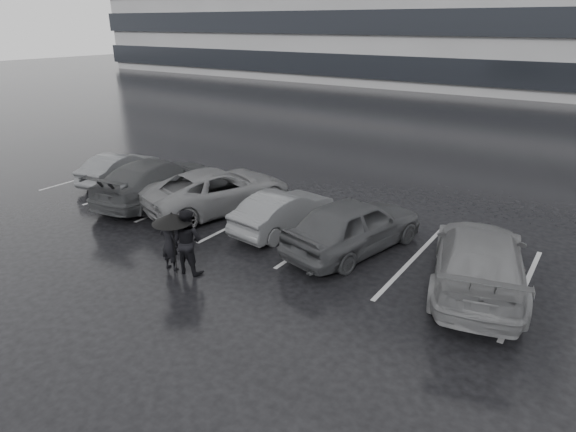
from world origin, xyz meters
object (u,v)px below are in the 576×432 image
at_px(car_west_c, 156,180).
at_px(car_main, 354,225).
at_px(car_east, 479,259).
at_px(car_west_b, 218,190).
at_px(pedestrian_left, 169,243).
at_px(car_west_d, 120,168).
at_px(pedestrian_right, 187,241).
at_px(car_west_a, 283,211).

bearing_deg(car_west_c, car_main, 173.58).
xyz_separation_m(car_west_c, car_east, (11.24, 0.13, -0.00)).
distance_m(car_main, car_west_b, 5.30).
bearing_deg(car_west_c, pedestrian_left, 133.80).
relative_size(car_west_d, pedestrian_right, 2.10).
bearing_deg(car_west_c, car_east, 172.44).
xyz_separation_m(car_west_a, car_west_c, (-5.37, -0.34, 0.13)).
bearing_deg(car_west_c, car_west_a, 175.37).
xyz_separation_m(car_main, pedestrian_right, (-2.92, -3.53, 0.09)).
bearing_deg(car_west_d, car_west_a, 167.12).
relative_size(car_west_c, pedestrian_right, 2.99).
height_order(car_main, pedestrian_right, pedestrian_right).
relative_size(car_west_b, car_west_d, 1.42).
distance_m(car_east, pedestrian_right, 7.19).
bearing_deg(car_west_d, car_west_b, 168.16).
bearing_deg(car_main, pedestrian_left, 60.04).
bearing_deg(pedestrian_left, car_west_b, -68.14).
height_order(car_west_c, pedestrian_left, pedestrian_left).
bearing_deg(pedestrian_right, car_west_c, -41.37).
relative_size(car_west_c, pedestrian_left, 3.44).
relative_size(car_west_c, car_east, 1.01).
bearing_deg(pedestrian_right, car_main, -137.10).
distance_m(car_west_b, pedestrian_left, 4.39).
height_order(car_west_b, car_west_c, car_west_c).
height_order(car_west_a, car_west_b, car_west_b).
relative_size(car_main, pedestrian_left, 3.03).
bearing_deg(car_east, pedestrian_right, 14.29).
xyz_separation_m(car_west_d, car_east, (13.99, -0.41, 0.15)).
relative_size(car_west_b, pedestrian_left, 3.43).
distance_m(car_west_a, pedestrian_right, 3.66).
distance_m(car_west_a, car_west_d, 8.13).
xyz_separation_m(car_main, car_west_d, (-10.59, 0.30, -0.17)).
xyz_separation_m(car_west_c, pedestrian_left, (4.42, -3.46, 0.00)).
bearing_deg(pedestrian_right, car_west_b, -65.46).
xyz_separation_m(car_main, car_east, (3.41, -0.12, -0.03)).
distance_m(car_west_c, pedestrian_right, 5.91).
bearing_deg(car_west_a, pedestrian_left, 81.47).
bearing_deg(car_west_d, pedestrian_right, 142.02).
bearing_deg(car_west_a, pedestrian_right, 88.27).
distance_m(car_main, car_west_d, 10.59).
relative_size(car_west_b, car_east, 1.00).
bearing_deg(pedestrian_right, car_east, -159.18).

